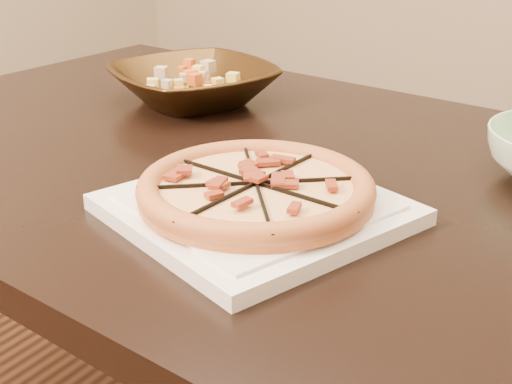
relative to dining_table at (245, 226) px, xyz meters
The scene contains 5 objects.
dining_table is the anchor object (origin of this frame).
plate 0.24m from the dining_table, 52.05° to the right, with size 0.35×0.35×0.02m.
pizza 0.26m from the dining_table, 52.05° to the right, with size 0.26×0.26×0.03m.
bronze_bowl 0.29m from the dining_table, 143.89° to the left, with size 0.26×0.26×0.06m, color #412B13.
mixed_dish 0.32m from the dining_table, 144.05° to the left, with size 0.13×0.12×0.03m.
Camera 1 is at (0.60, -0.96, 1.09)m, focal length 50.00 mm.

